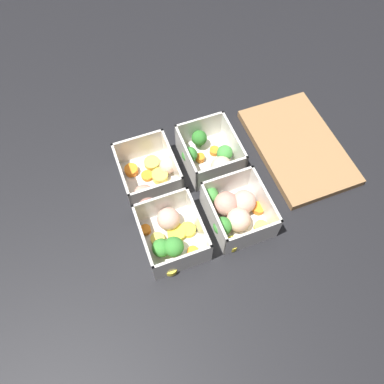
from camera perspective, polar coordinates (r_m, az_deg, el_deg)
ground_plane at (r=0.81m, az=0.00°, el=-0.88°), size 4.00×4.00×0.00m
container_near_left at (r=0.82m, az=-6.39°, el=2.34°), size 0.15×0.13×0.07m
container_near_right at (r=0.75m, az=-3.27°, el=-6.56°), size 0.15×0.12×0.07m
container_far_left at (r=0.84m, az=2.88°, el=5.65°), size 0.14×0.12×0.07m
container_far_right at (r=0.77m, az=6.50°, el=-2.84°), size 0.15×0.13×0.07m
cutting_board at (r=0.91m, az=15.80°, el=6.69°), size 0.28×0.18×0.02m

